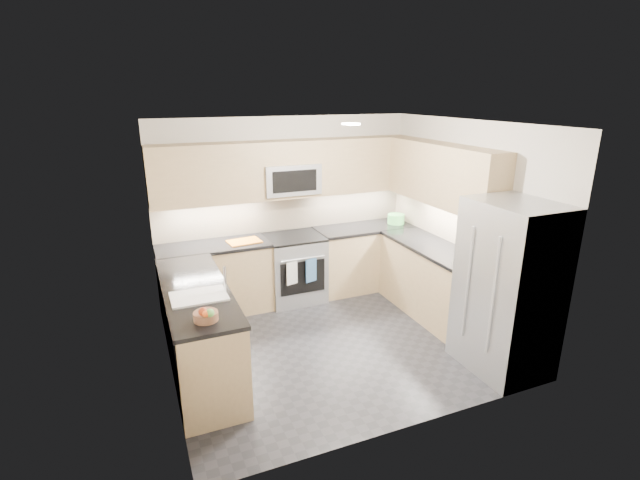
# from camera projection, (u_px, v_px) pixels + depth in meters

# --- Properties ---
(floor) EXTENTS (3.60, 3.20, 0.00)m
(floor) POSITION_uv_depth(u_px,v_px,m) (331.00, 341.00, 5.46)
(floor) COLOR #222227
(floor) RESTS_ON ground
(ceiling) EXTENTS (3.60, 3.20, 0.02)m
(ceiling) POSITION_uv_depth(u_px,v_px,m) (333.00, 123.00, 4.70)
(ceiling) COLOR beige
(ceiling) RESTS_ON wall_back
(wall_back) EXTENTS (3.60, 0.02, 2.50)m
(wall_back) POSITION_uv_depth(u_px,v_px,m) (286.00, 208.00, 6.49)
(wall_back) COLOR beige
(wall_back) RESTS_ON floor
(wall_front) EXTENTS (3.60, 0.02, 2.50)m
(wall_front) POSITION_uv_depth(u_px,v_px,m) (414.00, 298.00, 3.68)
(wall_front) COLOR beige
(wall_front) RESTS_ON floor
(wall_left) EXTENTS (0.02, 3.20, 2.50)m
(wall_left) POSITION_uv_depth(u_px,v_px,m) (160.00, 263.00, 4.42)
(wall_left) COLOR beige
(wall_left) RESTS_ON floor
(wall_right) EXTENTS (0.02, 3.20, 2.50)m
(wall_right) POSITION_uv_depth(u_px,v_px,m) (465.00, 223.00, 5.74)
(wall_right) COLOR beige
(wall_right) RESTS_ON floor
(base_cab_back_left) EXTENTS (1.42, 0.60, 0.90)m
(base_cab_back_left) POSITION_uv_depth(u_px,v_px,m) (216.00, 280.00, 6.07)
(base_cab_back_left) COLOR tan
(base_cab_back_left) RESTS_ON floor
(base_cab_back_right) EXTENTS (1.42, 0.60, 0.90)m
(base_cab_back_right) POSITION_uv_depth(u_px,v_px,m) (363.00, 258.00, 6.87)
(base_cab_back_right) COLOR tan
(base_cab_back_right) RESTS_ON floor
(base_cab_right) EXTENTS (0.60, 1.70, 0.90)m
(base_cab_right) POSITION_uv_depth(u_px,v_px,m) (432.00, 282.00, 6.01)
(base_cab_right) COLOR tan
(base_cab_right) RESTS_ON floor
(base_cab_peninsula) EXTENTS (0.60, 2.00, 0.90)m
(base_cab_peninsula) POSITION_uv_depth(u_px,v_px,m) (199.00, 331.00, 4.78)
(base_cab_peninsula) COLOR tan
(base_cab_peninsula) RESTS_ON floor
(countertop_back_left) EXTENTS (1.42, 0.63, 0.04)m
(countertop_back_left) POSITION_uv_depth(u_px,v_px,m) (213.00, 246.00, 5.93)
(countertop_back_left) COLOR black
(countertop_back_left) RESTS_ON base_cab_back_left
(countertop_back_right) EXTENTS (1.42, 0.63, 0.04)m
(countertop_back_right) POSITION_uv_depth(u_px,v_px,m) (364.00, 228.00, 6.72)
(countertop_back_right) COLOR black
(countertop_back_right) RESTS_ON base_cab_back_right
(countertop_right) EXTENTS (0.63, 1.70, 0.04)m
(countertop_right) POSITION_uv_depth(u_px,v_px,m) (435.00, 248.00, 5.86)
(countertop_right) COLOR black
(countertop_right) RESTS_ON base_cab_right
(countertop_peninsula) EXTENTS (0.63, 2.00, 0.04)m
(countertop_peninsula) POSITION_uv_depth(u_px,v_px,m) (195.00, 289.00, 4.63)
(countertop_peninsula) COLOR black
(countertop_peninsula) RESTS_ON base_cab_peninsula
(upper_cab_back) EXTENTS (3.60, 0.35, 0.75)m
(upper_cab_back) POSITION_uv_depth(u_px,v_px,m) (289.00, 169.00, 6.16)
(upper_cab_back) COLOR tan
(upper_cab_back) RESTS_ON wall_back
(upper_cab_right) EXTENTS (0.35, 1.95, 0.75)m
(upper_cab_right) POSITION_uv_depth(u_px,v_px,m) (443.00, 175.00, 5.74)
(upper_cab_right) COLOR tan
(upper_cab_right) RESTS_ON wall_right
(backsplash_back) EXTENTS (3.60, 0.01, 0.51)m
(backsplash_back) POSITION_uv_depth(u_px,v_px,m) (286.00, 212.00, 6.50)
(backsplash_back) COLOR tan
(backsplash_back) RESTS_ON wall_back
(backsplash_right) EXTENTS (0.01, 2.30, 0.51)m
(backsplash_right) POSITION_uv_depth(u_px,v_px,m) (442.00, 219.00, 6.15)
(backsplash_right) COLOR tan
(backsplash_right) RESTS_ON wall_right
(gas_range) EXTENTS (0.76, 0.65, 0.91)m
(gas_range) POSITION_uv_depth(u_px,v_px,m) (295.00, 269.00, 6.45)
(gas_range) COLOR #9C9FA3
(gas_range) RESTS_ON floor
(range_cooktop) EXTENTS (0.76, 0.65, 0.03)m
(range_cooktop) POSITION_uv_depth(u_px,v_px,m) (294.00, 237.00, 6.30)
(range_cooktop) COLOR black
(range_cooktop) RESTS_ON gas_range
(oven_door_glass) EXTENTS (0.62, 0.02, 0.45)m
(oven_door_glass) POSITION_uv_depth(u_px,v_px,m) (303.00, 277.00, 6.16)
(oven_door_glass) COLOR black
(oven_door_glass) RESTS_ON gas_range
(oven_handle) EXTENTS (0.60, 0.02, 0.02)m
(oven_handle) POSITION_uv_depth(u_px,v_px,m) (303.00, 259.00, 6.06)
(oven_handle) COLOR #B2B5BA
(oven_handle) RESTS_ON gas_range
(microwave) EXTENTS (0.76, 0.40, 0.40)m
(microwave) POSITION_uv_depth(u_px,v_px,m) (290.00, 179.00, 6.17)
(microwave) COLOR #9FA1A7
(microwave) RESTS_ON upper_cab_back
(microwave_door) EXTENTS (0.60, 0.01, 0.28)m
(microwave_door) POSITION_uv_depth(u_px,v_px,m) (295.00, 181.00, 5.99)
(microwave_door) COLOR black
(microwave_door) RESTS_ON microwave
(refrigerator) EXTENTS (0.70, 0.90, 1.80)m
(refrigerator) POSITION_uv_depth(u_px,v_px,m) (508.00, 288.00, 4.71)
(refrigerator) COLOR #989A9F
(refrigerator) RESTS_ON floor
(fridge_handle_left) EXTENTS (0.02, 0.02, 1.20)m
(fridge_handle_left) POSITION_uv_depth(u_px,v_px,m) (493.00, 297.00, 4.40)
(fridge_handle_left) COLOR #B2B5BA
(fridge_handle_left) RESTS_ON refrigerator
(fridge_handle_right) EXTENTS (0.02, 0.02, 1.20)m
(fridge_handle_right) POSITION_uv_depth(u_px,v_px,m) (467.00, 283.00, 4.72)
(fridge_handle_right) COLOR #B2B5BA
(fridge_handle_right) RESTS_ON refrigerator
(sink_basin) EXTENTS (0.52, 0.38, 0.16)m
(sink_basin) POSITION_uv_depth(u_px,v_px,m) (199.00, 303.00, 4.43)
(sink_basin) COLOR white
(sink_basin) RESTS_ON base_cab_peninsula
(faucet) EXTENTS (0.03, 0.03, 0.28)m
(faucet) POSITION_uv_depth(u_px,v_px,m) (225.00, 280.00, 4.46)
(faucet) COLOR silver
(faucet) RESTS_ON countertop_peninsula
(utensil_bowl) EXTENTS (0.33, 0.33, 0.14)m
(utensil_bowl) POSITION_uv_depth(u_px,v_px,m) (396.00, 219.00, 6.85)
(utensil_bowl) COLOR #4DB24C
(utensil_bowl) RESTS_ON countertop_back_right
(cutting_board) EXTENTS (0.44, 0.33, 0.01)m
(cutting_board) POSITION_uv_depth(u_px,v_px,m) (244.00, 241.00, 6.03)
(cutting_board) COLOR #CC6B13
(cutting_board) RESTS_ON countertop_back_left
(fruit_basket) EXTENTS (0.22, 0.22, 0.08)m
(fruit_basket) POSITION_uv_depth(u_px,v_px,m) (206.00, 316.00, 3.96)
(fruit_basket) COLOR #8E5E42
(fruit_basket) RESTS_ON countertop_peninsula
(fruit_apple) EXTENTS (0.07, 0.07, 0.07)m
(fruit_apple) POSITION_uv_depth(u_px,v_px,m) (203.00, 312.00, 3.87)
(fruit_apple) COLOR #A83413
(fruit_apple) RESTS_ON fruit_basket
(fruit_pear) EXTENTS (0.07, 0.07, 0.07)m
(fruit_pear) POSITION_uv_depth(u_px,v_px,m) (210.00, 313.00, 3.85)
(fruit_pear) COLOR #67B94F
(fruit_pear) RESTS_ON fruit_basket
(dish_towel_check) EXTENTS (0.16, 0.06, 0.31)m
(dish_towel_check) POSITION_uv_depth(u_px,v_px,m) (292.00, 273.00, 6.03)
(dish_towel_check) COLOR white
(dish_towel_check) RESTS_ON oven_handle
(dish_towel_blue) EXTENTS (0.17, 0.06, 0.32)m
(dish_towel_blue) POSITION_uv_depth(u_px,v_px,m) (311.00, 270.00, 6.13)
(dish_towel_blue) COLOR #315989
(dish_towel_blue) RESTS_ON oven_handle
(fruit_orange) EXTENTS (0.06, 0.06, 0.06)m
(fruit_orange) POSITION_uv_depth(u_px,v_px,m) (206.00, 314.00, 3.83)
(fruit_orange) COLOR #FE601C
(fruit_orange) RESTS_ON fruit_basket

